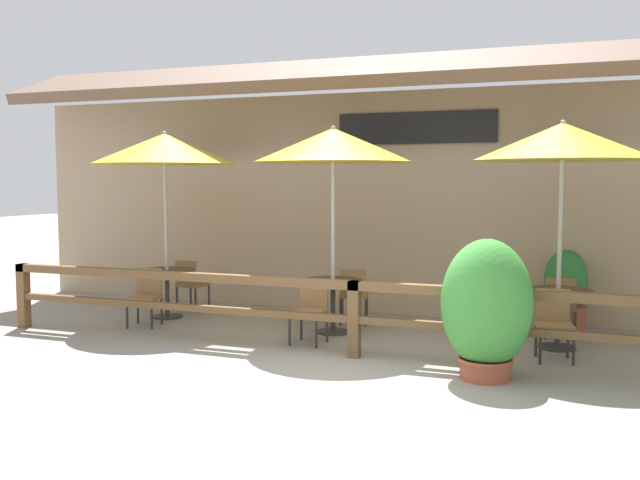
% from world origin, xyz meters
% --- Properties ---
extents(ground_plane, '(60.00, 60.00, 0.00)m').
position_xyz_m(ground_plane, '(0.00, 0.00, 0.00)').
color(ground_plane, gray).
extents(building_facade, '(14.28, 1.49, 4.23)m').
position_xyz_m(building_facade, '(0.00, 4.10, 2.17)').
color(building_facade, tan).
rests_on(building_facade, ground).
extents(patio_railing, '(10.40, 0.14, 0.95)m').
position_xyz_m(patio_railing, '(0.00, 1.05, 0.70)').
color(patio_railing, brown).
rests_on(patio_railing, ground).
extents(patio_umbrella_near, '(2.25, 2.25, 2.94)m').
position_xyz_m(patio_umbrella_near, '(-3.57, 2.46, 2.66)').
color(patio_umbrella_near, '#B7B2A8').
rests_on(patio_umbrella_near, ground).
extents(dining_table_near, '(0.87, 0.87, 0.77)m').
position_xyz_m(dining_table_near, '(-3.57, 2.46, 0.61)').
color(dining_table_near, '#4C3826').
rests_on(dining_table_near, ground).
extents(chair_near_streetside, '(0.49, 0.49, 0.85)m').
position_xyz_m(chair_near_streetside, '(-3.51, 1.80, 0.48)').
color(chair_near_streetside, olive).
rests_on(chair_near_streetside, ground).
extents(chair_near_wallside, '(0.46, 0.46, 0.85)m').
position_xyz_m(chair_near_wallside, '(-3.54, 3.12, 0.48)').
color(chair_near_wallside, olive).
rests_on(chair_near_wallside, ground).
extents(patio_umbrella_middle, '(2.25, 2.25, 2.94)m').
position_xyz_m(patio_umbrella_middle, '(-0.72, 2.30, 2.66)').
color(patio_umbrella_middle, '#B7B2A8').
rests_on(patio_umbrella_middle, ground).
extents(dining_table_middle, '(0.87, 0.87, 0.77)m').
position_xyz_m(dining_table_middle, '(-0.72, 2.30, 0.61)').
color(dining_table_middle, '#4C3826').
rests_on(dining_table_middle, ground).
extents(chair_middle_streetside, '(0.43, 0.43, 0.85)m').
position_xyz_m(chair_middle_streetside, '(-0.79, 1.60, 0.48)').
color(chair_middle_streetside, olive).
rests_on(chair_middle_streetside, ground).
extents(chair_middle_wallside, '(0.51, 0.51, 0.85)m').
position_xyz_m(chair_middle_wallside, '(-0.64, 3.01, 0.48)').
color(chair_middle_wallside, olive).
rests_on(chair_middle_wallside, ground).
extents(patio_umbrella_far, '(2.25, 2.25, 2.94)m').
position_xyz_m(patio_umbrella_far, '(2.32, 2.42, 2.66)').
color(patio_umbrella_far, '#B7B2A8').
rests_on(patio_umbrella_far, ground).
extents(dining_table_far, '(0.87, 0.87, 0.77)m').
position_xyz_m(dining_table_far, '(2.32, 2.42, 0.61)').
color(dining_table_far, '#4C3826').
rests_on(dining_table_far, ground).
extents(chair_far_streetside, '(0.49, 0.49, 0.85)m').
position_xyz_m(chair_far_streetside, '(2.30, 1.79, 0.48)').
color(chair_far_streetside, olive).
rests_on(chair_far_streetside, ground).
extents(chair_far_wallside, '(0.42, 0.42, 0.85)m').
position_xyz_m(chair_far_wallside, '(2.34, 3.05, 0.48)').
color(chair_far_wallside, olive).
rests_on(chair_far_wallside, ground).
extents(potted_plant_entrance_palm, '(0.99, 0.89, 1.55)m').
position_xyz_m(potted_plant_entrance_palm, '(1.64, 0.66, 0.79)').
color(potted_plant_entrance_palm, '#9E4C33').
rests_on(potted_plant_entrance_palm, ground).
extents(potted_plant_corner_fern, '(0.61, 0.60, 1.19)m').
position_xyz_m(potted_plant_corner_fern, '(2.38, 3.55, 0.58)').
color(potted_plant_corner_fern, '#9E4C33').
rests_on(potted_plant_corner_fern, ground).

